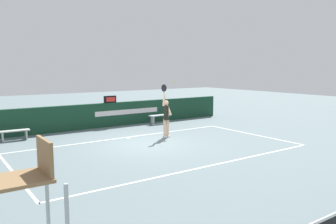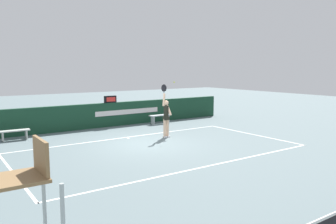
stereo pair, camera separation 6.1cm
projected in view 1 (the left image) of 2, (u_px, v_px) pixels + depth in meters
name	position (u px, v px, depth m)	size (l,w,h in m)	color
ground_plane	(144.00, 144.00, 14.50)	(60.00, 60.00, 0.00)	slate
court_lines	(160.00, 149.00, 13.55)	(10.87, 5.77, 0.00)	white
back_wall	(98.00, 116.00, 18.33)	(16.49, 0.26, 1.31)	#153C27
speed_display	(110.00, 99.00, 18.64)	(0.67, 0.20, 0.38)	black
tennis_player	(166.00, 115.00, 15.75)	(0.45, 0.41, 2.48)	beige
tennis_ball	(174.00, 82.00, 15.60)	(0.07, 0.07, 0.07)	#C9DA32
umpire_chair	(28.00, 214.00, 3.84)	(0.81, 0.81, 2.43)	#ABB7B8
courtside_bench_near	(160.00, 117.00, 19.66)	(1.36, 0.37, 0.52)	#ADB7B8
courtside_bench_far	(14.00, 133.00, 15.17)	(1.30, 0.41, 0.46)	#B5BBB3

